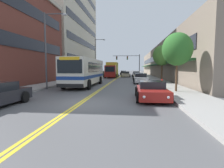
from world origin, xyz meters
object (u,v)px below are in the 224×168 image
fire_hydrant (162,84)px  car_black_moving_second (123,73)px  box_truck (112,70)px  street_tree_right_near (177,49)px  city_bus (85,71)px  street_lamp_left_far (97,55)px  car_dark_grey_parked_left_far (101,74)px  street_lamp_left_near (49,44)px  car_navy_parked_left_near (94,76)px  street_tree_right_mid (162,55)px  traffic_signal_mast (130,60)px  car_silver_parked_right_mid (141,79)px  car_beige_parked_right_end (138,76)px  car_red_parked_right_foreground (151,91)px  car_white_parked_right_far (136,74)px  car_champagne_moving_lead (126,74)px

fire_hydrant → car_black_moving_second: bearing=97.8°
box_truck → street_tree_right_near: size_ratio=1.56×
city_bus → street_lamp_left_far: street_lamp_left_far is taller
car_dark_grey_parked_left_far → car_black_moving_second: bearing=71.9°
city_bus → street_lamp_left_near: size_ratio=1.44×
car_navy_parked_left_near → street_tree_right_mid: (11.58, -8.68, 3.25)m
car_dark_grey_parked_left_far → traffic_signal_mast: 9.74m
fire_hydrant → car_silver_parked_right_mid: bearing=101.7°
street_lamp_left_far → car_navy_parked_left_near: bearing=-83.9°
car_silver_parked_right_mid → car_beige_parked_right_end: bearing=89.6°
car_navy_parked_left_near → car_black_moving_second: 23.49m
car_dark_grey_parked_left_far → car_red_parked_right_foreground: bearing=-74.0°
car_white_parked_right_far → fire_hydrant: car_white_parked_right_far is taller
street_tree_right_near → fire_hydrant: (-0.77, 2.28, -3.00)m
car_red_parked_right_foreground → car_dark_grey_parked_left_far: bearing=106.0°
car_dark_grey_parked_left_far → car_red_parked_right_foreground: size_ratio=0.93×
car_beige_parked_right_end → street_tree_right_mid: 9.88m
car_champagne_moving_lead → car_black_moving_second: (-1.20, 14.20, -0.01)m
car_navy_parked_left_near → car_black_moving_second: size_ratio=1.08×
car_white_parked_right_far → street_lamp_left_far: size_ratio=0.49×
street_tree_right_mid → fire_hydrant: street_tree_right_mid is taller
car_black_moving_second → street_lamp_left_far: street_lamp_left_far is taller
city_bus → car_beige_parked_right_end: bearing=63.5°
car_silver_parked_right_mid → box_truck: (-5.70, 14.69, 1.09)m
car_silver_parked_right_mid → fire_hydrant: bearing=-78.3°
car_navy_parked_left_near → street_lamp_left_far: size_ratio=0.54×
traffic_signal_mast → street_lamp_left_far: street_lamp_left_far is taller
car_silver_parked_right_mid → box_truck: 15.79m
car_champagne_moving_lead → car_dark_grey_parked_left_far: bearing=-174.0°
car_dark_grey_parked_left_far → car_silver_parked_right_mid: 19.21m
city_bus → car_white_parked_right_far: size_ratio=2.45×
car_beige_parked_right_end → car_black_moving_second: 23.12m
car_silver_parked_right_mid → traffic_signal_mast: size_ratio=0.64×
car_black_moving_second → street_lamp_left_near: 41.03m
box_truck → car_beige_parked_right_end: bearing=-43.6°
street_tree_right_near → fire_hydrant: size_ratio=5.48×
fire_hydrant → street_tree_right_mid: bearing=80.6°
car_dark_grey_parked_left_far → car_champagne_moving_lead: car_dark_grey_parked_left_far is taller
city_bus → street_lamp_left_near: bearing=-122.3°
car_red_parked_right_foreground → car_champagne_moving_lead: 30.98m
city_bus → car_navy_parked_left_near: 13.67m
car_dark_grey_parked_left_far → car_champagne_moving_lead: bearing=6.0°
car_beige_parked_right_end → fire_hydrant: 16.98m
car_navy_parked_left_near → traffic_signal_mast: size_ratio=0.65×
car_red_parked_right_foreground → street_lamp_left_far: size_ratio=0.51×
car_white_parked_right_far → street_tree_right_near: 30.82m
box_truck → fire_hydrant: 23.59m
car_white_parked_right_far → street_tree_right_near: size_ratio=0.91×
traffic_signal_mast → street_tree_right_mid: traffic_signal_mast is taller
car_silver_parked_right_mid → car_beige_parked_right_end: 9.19m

